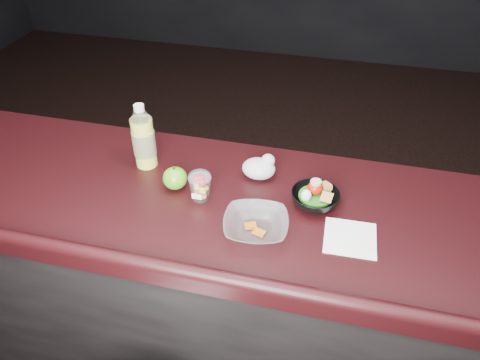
# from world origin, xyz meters

# --- Properties ---
(counter) EXTENTS (4.06, 0.71, 1.02)m
(counter) POSITION_xyz_m (0.00, 0.30, 0.51)
(counter) COLOR black
(counter) RESTS_ON ground
(lemonade_bottle) EXTENTS (0.08, 0.08, 0.25)m
(lemonade_bottle) POSITION_xyz_m (-0.38, 0.43, 1.13)
(lemonade_bottle) COLOR yellow
(lemonade_bottle) RESTS_ON counter
(fruit_cup) EXTENTS (0.08, 0.08, 0.11)m
(fruit_cup) POSITION_xyz_m (-0.12, 0.29, 1.08)
(fruit_cup) COLOR white
(fruit_cup) RESTS_ON counter
(green_apple) EXTENTS (0.09, 0.09, 0.09)m
(green_apple) POSITION_xyz_m (-0.23, 0.32, 1.06)
(green_apple) COLOR #289311
(green_apple) RESTS_ON counter
(plastic_bag) EXTENTS (0.12, 0.10, 0.09)m
(plastic_bag) POSITION_xyz_m (0.05, 0.46, 1.06)
(plastic_bag) COLOR silver
(plastic_bag) RESTS_ON counter
(snack_bowl) EXTENTS (0.17, 0.17, 0.09)m
(snack_bowl) POSITION_xyz_m (0.26, 0.35, 1.05)
(snack_bowl) COLOR black
(snack_bowl) RESTS_ON counter
(takeout_bowl) EXTENTS (0.23, 0.23, 0.05)m
(takeout_bowl) POSITION_xyz_m (0.09, 0.17, 1.05)
(takeout_bowl) COLOR silver
(takeout_bowl) RESTS_ON counter
(paper_napkin) EXTENTS (0.16, 0.16, 0.00)m
(paper_napkin) POSITION_xyz_m (0.39, 0.21, 1.02)
(paper_napkin) COLOR white
(paper_napkin) RESTS_ON counter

